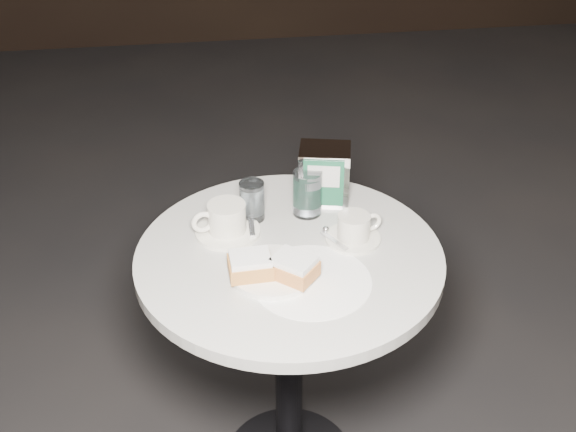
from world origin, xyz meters
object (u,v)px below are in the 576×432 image
(cafe_table, at_px, (289,318))
(beignet_plate, at_px, (272,269))
(coffee_cup_left, at_px, (226,221))
(water_glass_right, at_px, (307,193))
(water_glass_left, at_px, (252,201))
(napkin_dispenser, at_px, (324,174))
(coffee_cup_right, at_px, (354,229))

(cafe_table, relative_size, beignet_plate, 3.28)
(coffee_cup_left, height_order, water_glass_right, water_glass_right)
(water_glass_left, distance_m, water_glass_right, 0.14)
(water_glass_left, bearing_deg, coffee_cup_left, -139.08)
(cafe_table, height_order, napkin_dispenser, napkin_dispenser)
(water_glass_left, height_order, napkin_dispenser, napkin_dispenser)
(cafe_table, bearing_deg, coffee_cup_left, 144.69)
(water_glass_left, bearing_deg, water_glass_right, 1.88)
(water_glass_left, bearing_deg, cafe_table, -65.83)
(coffee_cup_left, distance_m, water_glass_right, 0.21)
(water_glass_right, bearing_deg, water_glass_left, -178.12)
(coffee_cup_left, height_order, coffee_cup_right, coffee_cup_left)
(water_glass_right, height_order, napkin_dispenser, napkin_dispenser)
(water_glass_right, bearing_deg, coffee_cup_right, -55.75)
(coffee_cup_right, bearing_deg, coffee_cup_left, 152.55)
(coffee_cup_left, relative_size, water_glass_left, 1.87)
(beignet_plate, bearing_deg, water_glass_right, 64.46)
(cafe_table, xyz_separation_m, napkin_dispenser, (0.12, 0.21, 0.27))
(coffee_cup_right, height_order, water_glass_right, water_glass_right)
(beignet_plate, distance_m, napkin_dispenser, 0.34)
(napkin_dispenser, bearing_deg, coffee_cup_left, -142.39)
(coffee_cup_left, height_order, water_glass_left, water_glass_left)
(cafe_table, xyz_separation_m, water_glass_left, (-0.07, 0.15, 0.25))
(coffee_cup_right, bearing_deg, water_glass_left, 136.47)
(beignet_plate, bearing_deg, water_glass_left, 94.54)
(coffee_cup_left, xyz_separation_m, coffee_cup_right, (0.29, -0.07, -0.01))
(cafe_table, distance_m, coffee_cup_left, 0.28)
(beignet_plate, xyz_separation_m, napkin_dispenser, (0.17, 0.30, 0.05))
(coffee_cup_right, xyz_separation_m, napkin_dispenser, (-0.04, 0.18, 0.04))
(cafe_table, height_order, beignet_plate, beignet_plate)
(cafe_table, bearing_deg, water_glass_left, 114.17)
(beignet_plate, bearing_deg, napkin_dispenser, 60.67)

